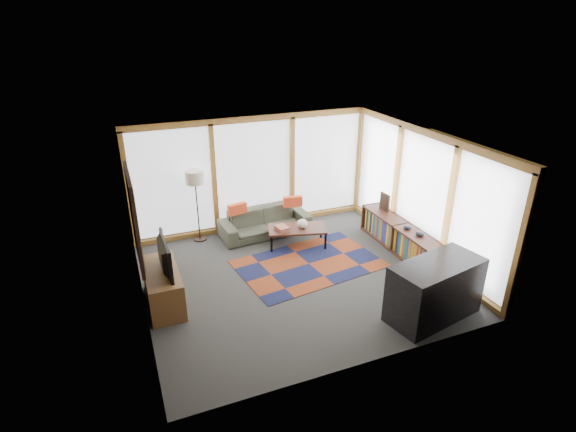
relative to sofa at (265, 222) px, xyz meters
name	(u,v)px	position (x,y,z in m)	size (l,w,h in m)	color
ground	(296,277)	(-0.07, -1.95, -0.29)	(5.50, 5.50, 0.00)	#2F2F2D
room_envelope	(309,188)	(0.42, -1.39, 1.25)	(5.52, 5.02, 2.62)	#463831
rug	(309,264)	(0.36, -1.61, -0.29)	(2.75, 1.77, 0.01)	maroon
sofa	(265,222)	(0.00, 0.00, 0.00)	(2.01, 0.78, 0.59)	#373B2D
pillow_left	(237,209)	(-0.62, 0.04, 0.41)	(0.42, 0.13, 0.23)	red
pillow_right	(293,201)	(0.66, -0.02, 0.41)	(0.43, 0.13, 0.24)	red
floor_lamp	(197,206)	(-1.43, 0.28, 0.51)	(0.40, 0.40, 1.60)	#312319
coffee_table	(297,236)	(0.46, -0.76, -0.09)	(1.22, 0.61, 0.41)	#351D15
book_stack	(282,228)	(0.12, -0.75, 0.16)	(0.22, 0.28, 0.09)	brown
vase	(302,224)	(0.56, -0.80, 0.21)	(0.23, 0.23, 0.20)	beige
bookshelf	(400,237)	(2.36, -1.77, 0.01)	(0.44, 2.40, 0.60)	#351D15
bowl_a	(420,234)	(2.39, -2.36, 0.35)	(0.18, 0.18, 0.09)	black
bowl_b	(408,227)	(2.34, -2.02, 0.35)	(0.17, 0.17, 0.08)	black
shelf_picture	(385,202)	(2.44, -1.01, 0.50)	(0.04, 0.30, 0.39)	black
tv_console	(163,287)	(-2.49, -1.90, 0.04)	(0.55, 1.32, 0.66)	brown
television	(160,256)	(-2.48, -1.94, 0.65)	(0.99, 0.13, 0.57)	black
bar_counter	(435,290)	(1.55, -3.88, 0.20)	(1.56, 0.73, 0.99)	black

